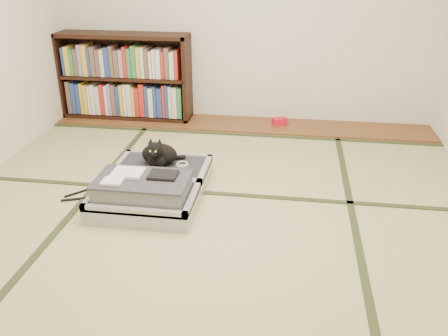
# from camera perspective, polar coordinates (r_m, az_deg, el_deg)

# --- Properties ---
(floor) EXTENTS (4.50, 4.50, 0.00)m
(floor) POSITION_cam_1_polar(r_m,az_deg,el_deg) (3.35, -1.73, -6.33)
(floor) COLOR tan
(floor) RESTS_ON ground
(wood_strip) EXTENTS (4.00, 0.50, 0.02)m
(wood_strip) POSITION_cam_1_polar(r_m,az_deg,el_deg) (5.14, 2.14, 5.27)
(wood_strip) COLOR brown
(wood_strip) RESTS_ON ground
(red_item) EXTENTS (0.17, 0.14, 0.07)m
(red_item) POSITION_cam_1_polar(r_m,az_deg,el_deg) (5.13, 6.71, 5.60)
(red_item) COLOR red
(red_item) RESTS_ON wood_strip
(room_shell) EXTENTS (4.50, 4.50, 4.50)m
(room_shell) POSITION_cam_1_polar(r_m,az_deg,el_deg) (2.88, -2.12, 19.41)
(room_shell) COLOR white
(room_shell) RESTS_ON ground
(tatami_borders) EXTENTS (4.00, 4.50, 0.01)m
(tatami_borders) POSITION_cam_1_polar(r_m,az_deg,el_deg) (3.77, -0.43, -2.43)
(tatami_borders) COLOR #2D381E
(tatami_borders) RESTS_ON ground
(bookcase) EXTENTS (1.43, 0.33, 0.92)m
(bookcase) POSITION_cam_1_polar(r_m,az_deg,el_deg) (5.37, -11.84, 10.53)
(bookcase) COLOR black
(bookcase) RESTS_ON wood_strip
(suitcase) EXTENTS (0.75, 1.00, 0.29)m
(suitcase) POSITION_cam_1_polar(r_m,az_deg,el_deg) (3.62, -8.69, -2.22)
(suitcase) COLOR #A9A8AD
(suitcase) RESTS_ON floor
(cat) EXTENTS (0.33, 0.33, 0.27)m
(cat) POSITION_cam_1_polar(r_m,az_deg,el_deg) (3.82, -7.86, 1.63)
(cat) COLOR black
(cat) RESTS_ON suitcase
(cable_coil) EXTENTS (0.10, 0.10, 0.02)m
(cable_coil) POSITION_cam_1_polar(r_m,az_deg,el_deg) (3.84, -5.06, 0.47)
(cable_coil) COLOR white
(cable_coil) RESTS_ON suitcase
(hanger) EXTENTS (0.42, 0.27, 0.01)m
(hanger) POSITION_cam_1_polar(r_m,az_deg,el_deg) (3.79, -15.70, -3.22)
(hanger) COLOR black
(hanger) RESTS_ON floor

